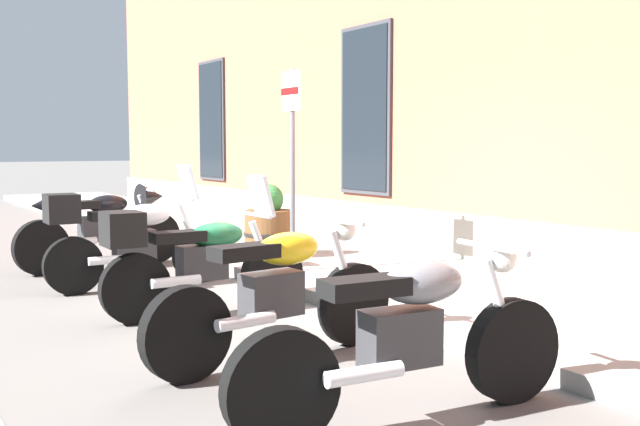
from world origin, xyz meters
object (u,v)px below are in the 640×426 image
Objects in this scene: parking_sign at (292,141)px; barrel_planter at (268,226)px; motorcycle_silver_touring at (128,238)px; motorcycle_green_touring at (196,258)px; motorcycle_grey_naked at (411,338)px; motorcycle_black_sport at (107,223)px; motorcycle_yellow_naked at (280,294)px.

parking_sign is 1.57m from barrel_planter.
motorcycle_silver_touring reaches higher than motorcycle_green_touring.
motorcycle_grey_naked is (3.09, -0.04, -0.05)m from motorcycle_green_touring.
motorcycle_black_sport is 3.12m from motorcycle_green_touring.
parking_sign is at bearing 121.27° from motorcycle_green_touring.
motorcycle_green_touring is at bearing 179.30° from motorcycle_grey_naked.
parking_sign is at bearing 157.98° from motorcycle_grey_naked.
motorcycle_green_touring is 0.91× the size of motorcycle_grey_naked.
motorcycle_grey_naked is (6.21, -0.16, -0.09)m from motorcycle_black_sport.
motorcycle_green_touring is 3.09m from motorcycle_grey_naked.
motorcycle_silver_touring is at bearing -179.16° from motorcycle_yellow_naked.
parking_sign reaches higher than barrel_planter.
motorcycle_grey_naked is at bearing -22.02° from parking_sign.
motorcycle_silver_touring is 1.59m from motorcycle_green_touring.
parking_sign reaches higher than motorcycle_black_sport.
motorcycle_yellow_naked is at bearing 0.84° from motorcycle_silver_touring.
parking_sign reaches higher than motorcycle_grey_naked.
parking_sign reaches higher than motorcycle_yellow_naked.
motorcycle_yellow_naked is at bearing -27.76° from barrel_planter.
motorcycle_yellow_naked is (1.65, -0.06, -0.04)m from motorcycle_green_touring.
parking_sign is (-2.63, 1.67, 1.13)m from motorcycle_yellow_naked.
motorcycle_grey_naked is 4.53m from parking_sign.
motorcycle_silver_touring is 0.88× the size of parking_sign.
motorcycle_yellow_naked is 0.93× the size of parking_sign.
barrel_planter is (-2.06, 1.89, -0.01)m from motorcycle_green_touring.
motorcycle_silver_touring is 4.68m from motorcycle_grey_naked.
motorcycle_green_touring is at bearing -42.58° from barrel_planter.
motorcycle_yellow_naked is 4.19m from barrel_planter.
motorcycle_yellow_naked is 2.25× the size of barrel_planter.
motorcycle_black_sport is at bearing 177.71° from motorcycle_green_touring.
parking_sign is (0.61, 1.72, 1.06)m from motorcycle_silver_touring.
motorcycle_green_touring is (1.58, 0.11, -0.03)m from motorcycle_silver_touring.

